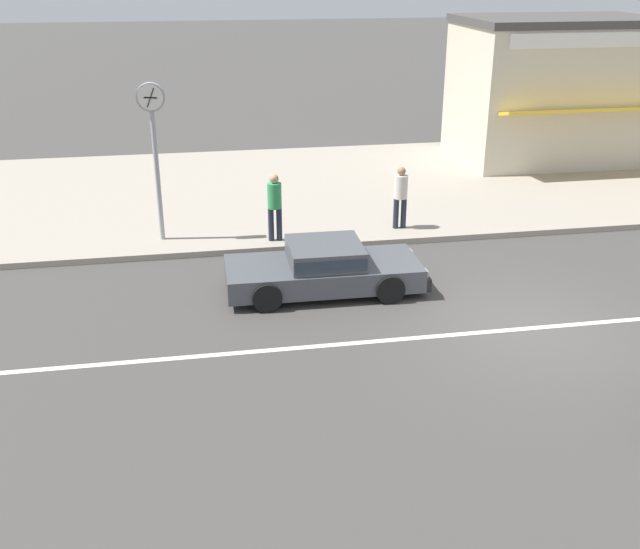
# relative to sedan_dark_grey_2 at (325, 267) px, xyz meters

# --- Properties ---
(ground_plane) EXTENTS (160.00, 160.00, 0.00)m
(ground_plane) POSITION_rel_sedan_dark_grey_2_xyz_m (3.57, -2.43, -0.53)
(ground_plane) COLOR #423F3D
(lane_centre_stripe) EXTENTS (50.40, 0.14, 0.01)m
(lane_centre_stripe) POSITION_rel_sedan_dark_grey_2_xyz_m (3.57, -2.43, -0.53)
(lane_centre_stripe) COLOR silver
(lane_centre_stripe) RESTS_ON ground
(kerb_strip) EXTENTS (68.00, 10.00, 0.15)m
(kerb_strip) POSITION_rel_sedan_dark_grey_2_xyz_m (3.57, 7.40, -0.46)
(kerb_strip) COLOR #9E9384
(kerb_strip) RESTS_ON ground
(sedan_dark_grey_2) EXTENTS (4.19, 1.84, 1.06)m
(sedan_dark_grey_2) POSITION_rel_sedan_dark_grey_2_xyz_m (0.00, 0.00, 0.00)
(sedan_dark_grey_2) COLOR #47494F
(sedan_dark_grey_2) RESTS_ON ground
(street_clock) EXTENTS (0.65, 0.22, 3.78)m
(street_clock) POSITION_rel_sedan_dark_grey_2_xyz_m (-3.43, 3.45, 2.43)
(street_clock) COLOR #9E9EA3
(street_clock) RESTS_ON kerb_strip
(pedestrian_mid_kerb) EXTENTS (0.34, 0.34, 1.59)m
(pedestrian_mid_kerb) POSITION_rel_sedan_dark_grey_2_xyz_m (2.54, 3.24, 0.54)
(pedestrian_mid_kerb) COLOR #232838
(pedestrian_mid_kerb) RESTS_ON kerb_strip
(pedestrian_by_shop) EXTENTS (0.34, 0.34, 1.67)m
(pedestrian_by_shop) POSITION_rel_sedan_dark_grey_2_xyz_m (-0.70, 2.88, 0.59)
(pedestrian_by_shop) COLOR #232838
(pedestrian_by_shop) RESTS_ON kerb_strip
(shopfront_corner_warung) EXTENTS (6.32, 5.05, 4.65)m
(shopfront_corner_warung) POSITION_rel_sedan_dark_grey_2_xyz_m (9.57, 9.56, 1.95)
(shopfront_corner_warung) COLOR beige
(shopfront_corner_warung) RESTS_ON kerb_strip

